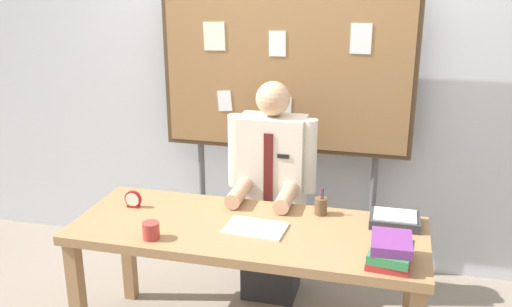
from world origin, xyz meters
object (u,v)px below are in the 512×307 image
(person, at_px, (272,201))
(pen_holder, at_px, (321,206))
(bulletin_board, at_px, (285,75))
(coffee_mug, at_px, (151,231))
(desk_clock, at_px, (133,200))
(open_notebook, at_px, (256,228))
(book_stack, at_px, (391,251))
(paper_tray, at_px, (395,220))
(desk, at_px, (248,242))

(person, bearing_deg, pen_holder, -42.66)
(bulletin_board, xyz_separation_m, coffee_mug, (-0.43, -1.20, -0.60))
(bulletin_board, bearing_deg, pen_holder, -63.26)
(bulletin_board, bearing_deg, desk_clock, -129.19)
(open_notebook, bearing_deg, pen_holder, 41.88)
(book_stack, distance_m, open_notebook, 0.71)
(desk_clock, relative_size, paper_tray, 0.37)
(person, bearing_deg, paper_tray, -25.44)
(person, bearing_deg, book_stack, -46.68)
(bulletin_board, bearing_deg, person, -89.97)
(desk, bearing_deg, open_notebook, -23.01)
(desk, bearing_deg, coffee_mug, -149.94)
(open_notebook, height_order, pen_holder, pen_holder)
(desk, xyz_separation_m, bulletin_board, (-0.00, 0.95, 0.73))
(book_stack, relative_size, paper_tray, 0.99)
(bulletin_board, bearing_deg, book_stack, -57.44)
(desk_clock, bearing_deg, open_notebook, -8.21)
(desk, height_order, paper_tray, paper_tray)
(book_stack, xyz_separation_m, desk_clock, (-1.43, 0.29, -0.02))
(book_stack, distance_m, desk_clock, 1.46)
(bulletin_board, height_order, coffee_mug, bulletin_board)
(coffee_mug, bearing_deg, open_notebook, 25.68)
(person, xyz_separation_m, desk_clock, (-0.70, -0.49, 0.13))
(desk, bearing_deg, person, 90.00)
(open_notebook, bearing_deg, person, 94.54)
(desk, height_order, bulletin_board, bulletin_board)
(book_stack, relative_size, coffee_mug, 2.95)
(person, bearing_deg, open_notebook, -85.46)
(book_stack, height_order, paper_tray, book_stack)
(desk_clock, bearing_deg, paper_tray, 5.11)
(desk_clock, relative_size, pen_holder, 0.61)
(open_notebook, relative_size, pen_holder, 1.95)
(desk, relative_size, person, 1.32)
(person, relative_size, paper_tray, 5.42)
(coffee_mug, relative_size, pen_holder, 0.55)
(pen_holder, bearing_deg, book_stack, -49.88)
(desk_clock, relative_size, coffee_mug, 1.12)
(bulletin_board, distance_m, pen_holder, 0.98)
(bulletin_board, xyz_separation_m, desk_clock, (-0.70, -0.86, -0.60))
(desk_clock, bearing_deg, desk, -7.15)
(desk, xyz_separation_m, open_notebook, (0.05, -0.02, 0.09))
(book_stack, height_order, desk_clock, book_stack)
(desk, distance_m, bulletin_board, 1.19)
(desk_clock, bearing_deg, pen_holder, 8.86)
(coffee_mug, height_order, paper_tray, coffee_mug)
(open_notebook, bearing_deg, bulletin_board, 92.81)
(coffee_mug, bearing_deg, paper_tray, 21.61)
(paper_tray, bearing_deg, book_stack, -91.86)
(bulletin_board, bearing_deg, desk, -89.99)
(desk_clock, height_order, coffee_mug, desk_clock)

